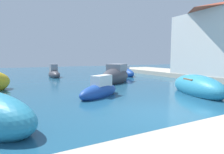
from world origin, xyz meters
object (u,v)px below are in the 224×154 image
at_px(moored_boat_2, 125,72).
at_px(moored_boat_8, 197,87).
at_px(moored_boat_0, 100,90).
at_px(moored_boat_4, 116,76).
at_px(moored_boat_6, 54,74).
at_px(waterfront_building_main, 224,38).
at_px(quayside_tree, 216,44).

relative_size(moored_boat_2, moored_boat_8, 0.91).
bearing_deg(moored_boat_0, moored_boat_4, -157.12).
bearing_deg(moored_boat_8, moored_boat_0, 87.84).
bearing_deg(moored_boat_2, moored_boat_6, -98.68).
distance_m(moored_boat_2, waterfront_building_main, 10.81).
bearing_deg(waterfront_building_main, moored_boat_2, 128.64).
bearing_deg(moored_boat_4, moored_boat_2, -170.45).
xyz_separation_m(moored_boat_4, moored_boat_8, (1.66, -7.18, -0.12)).
distance_m(moored_boat_4, quayside_tree, 12.03).
height_order(moored_boat_0, moored_boat_8, moored_boat_0).
distance_m(moored_boat_8, waterfront_building_main, 9.89).
distance_m(moored_boat_0, moored_boat_8, 5.87).
bearing_deg(quayside_tree, moored_boat_4, 171.62).
relative_size(moored_boat_0, quayside_tree, 0.68).
distance_m(moored_boat_6, quayside_tree, 18.07).
bearing_deg(moored_boat_2, quayside_tree, 58.84).
distance_m(waterfront_building_main, quayside_tree, 2.32).
bearing_deg(moored_boat_6, moored_boat_0, -0.19).
bearing_deg(moored_boat_2, waterfront_building_main, 45.91).
xyz_separation_m(moored_boat_0, moored_boat_8, (5.49, -2.07, 0.07)).
bearing_deg(waterfront_building_main, moored_boat_6, 144.34).
relative_size(moored_boat_8, quayside_tree, 1.00).
bearing_deg(moored_boat_8, waterfront_building_main, -47.58).
distance_m(moored_boat_4, waterfront_building_main, 11.20).
bearing_deg(moored_boat_6, quayside_tree, 60.00).
relative_size(moored_boat_0, moored_boat_6, 1.05).
xyz_separation_m(moored_boat_2, moored_boat_6, (-7.84, 2.24, -0.00)).
bearing_deg(moored_boat_4, moored_boat_8, 61.97).
bearing_deg(waterfront_building_main, quayside_tree, 50.26).
xyz_separation_m(moored_boat_0, waterfront_building_main, (13.89, 1.67, 3.71)).
relative_size(moored_boat_6, waterfront_building_main, 0.37).
distance_m(moored_boat_0, moored_boat_4, 6.39).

